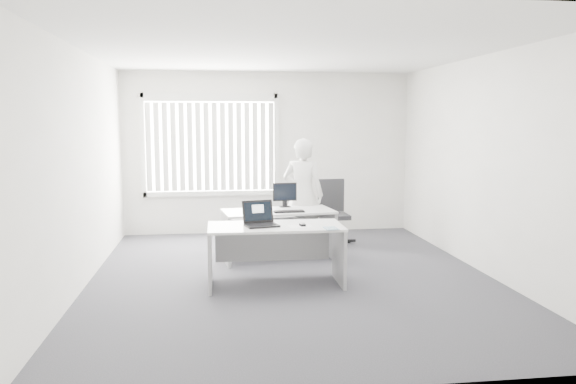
{
  "coord_description": "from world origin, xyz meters",
  "views": [
    {
      "loc": [
        -0.96,
        -6.8,
        1.96
      ],
      "look_at": [
        -0.03,
        0.15,
        1.07
      ],
      "focal_mm": 35.0,
      "sensor_mm": 36.0,
      "label": 1
    }
  ],
  "objects": [
    {
      "name": "desk_near",
      "position": [
        -0.24,
        -0.28,
        0.52
      ],
      "size": [
        1.6,
        0.76,
        0.73
      ],
      "rotation": [
        0.0,
        0.0,
        -0.01
      ],
      "color": "silver",
      "rests_on": "ground"
    },
    {
      "name": "wall_left",
      "position": [
        -2.5,
        0.0,
        1.4
      ],
      "size": [
        0.02,
        6.0,
        2.8
      ],
      "primitive_type": "cube",
      "color": "white",
      "rests_on": "ground"
    },
    {
      "name": "person",
      "position": [
        0.38,
        1.48,
        0.85
      ],
      "size": [
        0.73,
        0.62,
        1.7
      ],
      "primitive_type": "imported",
      "rotation": [
        0.0,
        0.0,
        2.74
      ],
      "color": "silver",
      "rests_on": "ground"
    },
    {
      "name": "ceiling",
      "position": [
        0.0,
        0.0,
        2.8
      ],
      "size": [
        5.0,
        6.0,
        0.02
      ],
      "primitive_type": "cube",
      "color": "silver",
      "rests_on": "wall_back"
    },
    {
      "name": "office_chair",
      "position": [
        0.94,
        1.91,
        0.32
      ],
      "size": [
        0.61,
        0.61,
        1.03
      ],
      "rotation": [
        0.0,
        0.0,
        0.04
      ],
      "color": "black",
      "rests_on": "ground"
    },
    {
      "name": "paper_sheet",
      "position": [
        0.04,
        -0.39,
        0.73
      ],
      "size": [
        0.3,
        0.23,
        0.0
      ],
      "primitive_type": "cube",
      "rotation": [
        0.0,
        0.0,
        0.11
      ],
      "color": "white",
      "rests_on": "desk_near"
    },
    {
      "name": "blinds",
      "position": [
        -1.0,
        2.9,
        1.52
      ],
      "size": [
        2.2,
        0.1,
        1.5
      ],
      "primitive_type": null,
      "color": "silver",
      "rests_on": "wall_back"
    },
    {
      "name": "monitor",
      "position": [
        0.07,
        1.28,
        0.88
      ],
      "size": [
        0.36,
        0.13,
        0.36
      ],
      "primitive_type": null,
      "rotation": [
        0.0,
        0.0,
        0.07
      ],
      "color": "black",
      "rests_on": "desk_far"
    },
    {
      "name": "wall_front",
      "position": [
        0.0,
        -3.0,
        1.4
      ],
      "size": [
        5.0,
        0.02,
        2.8
      ],
      "primitive_type": "cube",
      "color": "white",
      "rests_on": "ground"
    },
    {
      "name": "booklet",
      "position": [
        0.37,
        -0.58,
        0.73
      ],
      "size": [
        0.16,
        0.21,
        0.01
      ],
      "primitive_type": "cube",
      "rotation": [
        0.0,
        0.0,
        0.09
      ],
      "color": "silver",
      "rests_on": "desk_near"
    },
    {
      "name": "mouse",
      "position": [
        0.07,
        -0.37,
        0.75
      ],
      "size": [
        0.07,
        0.1,
        0.04
      ],
      "primitive_type": null,
      "rotation": [
        0.0,
        0.0,
        0.17
      ],
      "color": "#ACACAE",
      "rests_on": "paper_sheet"
    },
    {
      "name": "wall_right",
      "position": [
        2.5,
        0.0,
        1.4
      ],
      "size": [
        0.02,
        6.0,
        2.8
      ],
      "primitive_type": "cube",
      "color": "white",
      "rests_on": "ground"
    },
    {
      "name": "ground",
      "position": [
        0.0,
        0.0,
        0.0
      ],
      "size": [
        6.0,
        6.0,
        0.0
      ],
      "primitive_type": "plane",
      "color": "#4D4D54",
      "rests_on": "ground"
    },
    {
      "name": "wall_back",
      "position": [
        0.0,
        3.0,
        1.4
      ],
      "size": [
        5.0,
        0.02,
        2.8
      ],
      "primitive_type": "cube",
      "color": "white",
      "rests_on": "ground"
    },
    {
      "name": "window",
      "position": [
        -1.0,
        2.96,
        1.55
      ],
      "size": [
        2.32,
        0.06,
        1.76
      ],
      "primitive_type": "cube",
      "color": "silver",
      "rests_on": "wall_back"
    },
    {
      "name": "desk_far",
      "position": [
        -0.06,
        0.98,
        0.51
      ],
      "size": [
        1.63,
        0.92,
        0.71
      ],
      "rotation": [
        0.0,
        0.0,
        0.13
      ],
      "color": "silver",
      "rests_on": "ground"
    },
    {
      "name": "keyboard",
      "position": [
        0.07,
        0.79,
        0.71
      ],
      "size": [
        0.43,
        0.17,
        0.02
      ],
      "primitive_type": "cube",
      "rotation": [
        0.0,
        0.0,
        0.06
      ],
      "color": "black",
      "rests_on": "desk_far"
    },
    {
      "name": "laptop",
      "position": [
        -0.41,
        -0.33,
        0.87
      ],
      "size": [
        0.44,
        0.41,
        0.29
      ],
      "primitive_type": null,
      "rotation": [
        0.0,
        0.0,
        0.22
      ],
      "color": "black",
      "rests_on": "desk_near"
    }
  ]
}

